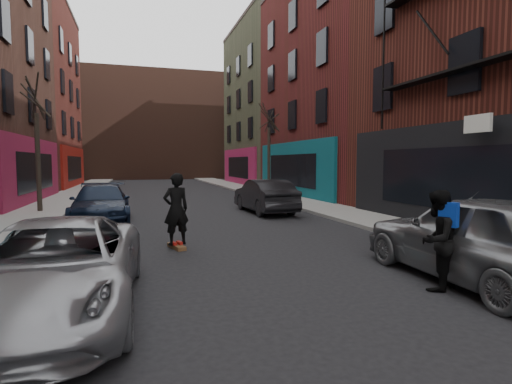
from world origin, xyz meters
TOP-DOWN VIEW (x-y plane):
  - sidewalk_left at (-6.25, 30.00)m, footprint 2.50×84.00m
  - sidewalk_right at (6.25, 30.00)m, footprint 2.50×84.00m
  - buildings_right at (13.50, 16.00)m, footprint 12.00×56.00m
  - building_far at (0.00, 56.00)m, footprint 40.00×10.00m
  - tree_left_far at (-6.20, 18.00)m, footprint 2.00×2.00m
  - tree_right_far at (6.20, 24.00)m, footprint 2.00×2.00m
  - parked_left_far at (-3.36, 5.27)m, footprint 2.45×5.03m
  - parked_left_end at (-3.45, 14.41)m, footprint 2.16×4.95m
  - parked_right_far at (3.80, 4.71)m, footprint 2.13×5.02m
  - parked_right_end at (3.20, 15.64)m, footprint 1.73×4.52m
  - skateboard at (-1.23, 9.30)m, footprint 0.43×0.83m
  - skateboarder at (-1.23, 9.30)m, footprint 0.77×0.61m
  - pedestrian at (2.80, 4.64)m, footprint 1.05×0.95m

SIDE VIEW (x-z plane):
  - skateboard at x=-1.23m, z-range 0.00..0.10m
  - sidewalk_left at x=-6.25m, z-range 0.00..0.13m
  - sidewalk_right at x=6.25m, z-range 0.00..0.13m
  - parked_left_far at x=-3.36m, z-range 0.00..1.38m
  - parked_left_end at x=-3.45m, z-range 0.00..1.42m
  - parked_right_end at x=3.20m, z-range 0.00..1.47m
  - parked_right_far at x=3.80m, z-range 0.00..1.69m
  - pedestrian at x=2.80m, z-range 0.01..1.75m
  - skateboarder at x=-1.23m, z-range 0.10..1.95m
  - tree_left_far at x=-6.20m, z-range 0.13..6.63m
  - tree_right_far at x=6.20m, z-range 0.13..6.93m
  - building_far at x=0.00m, z-range 0.00..14.00m
  - buildings_right at x=13.50m, z-range 0.00..16.00m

